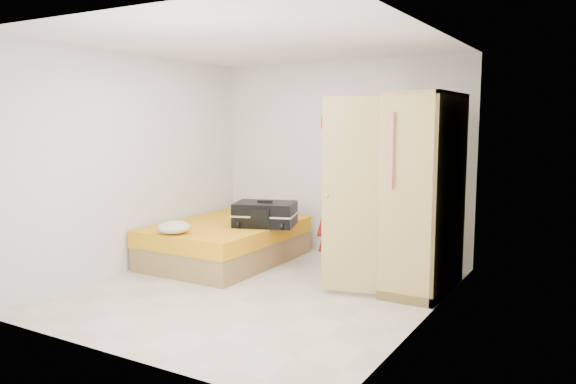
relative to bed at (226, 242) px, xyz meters
The scene contains 7 objects.
room 1.69m from the bed, 37.41° to the right, with size 4.00×4.02×2.60m.
bed is the anchor object (origin of this frame).
wardrobe 2.61m from the bed, ahead, with size 1.16×1.31×2.10m.
person 1.76m from the bed, ahead, with size 0.69×0.46×1.90m, color red.
suitcase 0.67m from the bed, 12.70° to the left, with size 0.89×0.77×0.32m.
round_cushion 0.91m from the bed, 98.43° to the right, with size 0.39×0.39×0.15m, color beige.
pillow 0.92m from the bed, 76.97° to the left, with size 0.57×0.29×0.10m, color beige.
Camera 1 is at (3.22, -4.92, 1.81)m, focal length 35.00 mm.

